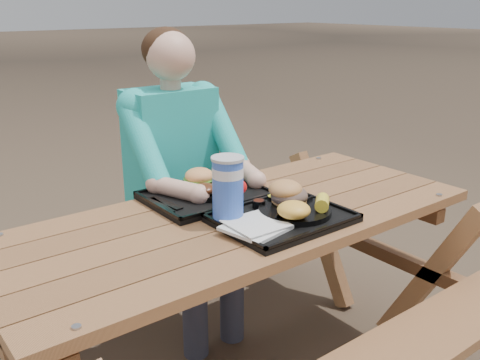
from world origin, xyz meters
TOP-DOWN VIEW (x-y plane):
  - picnic_table at (0.00, 0.00)m, footprint 1.80×1.49m
  - tray_near at (0.07, -0.15)m, footprint 0.45×0.35m
  - tray_far at (-0.01, 0.21)m, footprint 0.45×0.35m
  - plate_near at (0.13, -0.16)m, footprint 0.26×0.26m
  - plate_far at (0.02, 0.22)m, footprint 0.26×0.26m
  - napkin_stack at (-0.07, -0.18)m, footprint 0.21×0.21m
  - soda_cup at (-0.09, -0.05)m, footprint 0.11×0.11m
  - condiment_bbq at (0.06, -0.03)m, footprint 0.05×0.05m
  - condiment_mustard at (0.13, -0.03)m, footprint 0.05×0.05m
  - sandwich at (0.15, -0.10)m, footprint 0.13×0.13m
  - mac_cheese at (0.06, -0.22)m, footprint 0.11×0.11m
  - corn_cob at (0.20, -0.22)m, footprint 0.12×0.12m
  - cutlery_far at (-0.19, 0.21)m, footprint 0.05×0.18m
  - burger at (-0.00, 0.27)m, footprint 0.12×0.12m
  - baked_beans at (-0.05, 0.16)m, footprint 0.09×0.09m
  - potato_salad at (0.07, 0.17)m, footprint 0.08×0.08m
  - diner at (0.07, 0.58)m, footprint 0.48×0.84m

SIDE VIEW (x-z plane):
  - picnic_table at x=0.00m, z-range 0.00..0.75m
  - diner at x=0.07m, z-range 0.00..1.28m
  - tray_near at x=0.07m, z-range 0.75..0.77m
  - tray_far at x=-0.01m, z-range 0.75..0.77m
  - cutlery_far at x=-0.19m, z-range 0.77..0.78m
  - plate_near at x=0.13m, z-range 0.77..0.79m
  - plate_far at x=0.02m, z-range 0.77..0.79m
  - napkin_stack at x=-0.07m, z-range 0.77..0.79m
  - condiment_mustard at x=0.13m, z-range 0.77..0.80m
  - condiment_bbq at x=0.06m, z-range 0.77..0.80m
  - baked_beans at x=-0.05m, z-range 0.79..0.83m
  - potato_salad at x=0.07m, z-range 0.79..0.84m
  - corn_cob at x=0.20m, z-range 0.79..0.84m
  - mac_cheese at x=0.06m, z-range 0.79..0.85m
  - burger at x=0.00m, z-range 0.79..0.90m
  - sandwich at x=0.15m, z-range 0.79..0.92m
  - soda_cup at x=-0.09m, z-range 0.77..0.98m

